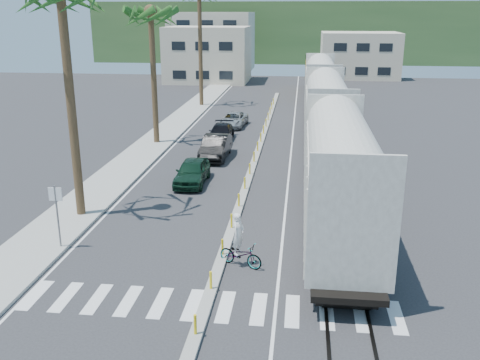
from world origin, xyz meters
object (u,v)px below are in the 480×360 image
Objects in this scene: street_sign at (57,208)px; car_second at (216,147)px; cyclist at (240,250)px; car_lead at (192,172)px.

street_sign is 16.81m from car_second.
street_sign is 8.27m from cyclist.
car_second reaches higher than car_lead.
cyclist is (4.22, -10.76, -0.03)m from car_lead.
cyclist is at bearing -68.80° from car_lead.
street_sign reaches higher than car_second.
car_lead is at bearing 68.67° from street_sign.
cyclist reaches higher than car_second.
car_lead is 1.83× the size of cyclist.
street_sign is 0.60× the size of car_second.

